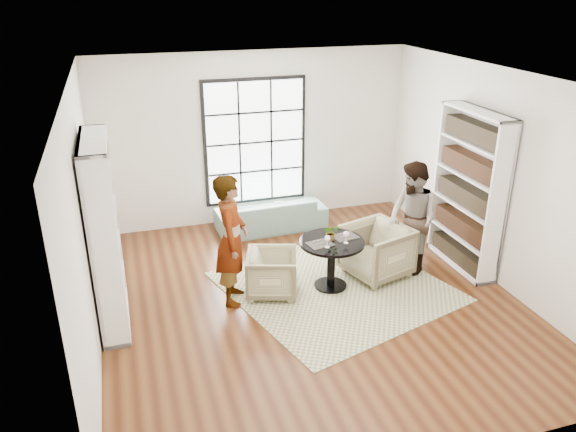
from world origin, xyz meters
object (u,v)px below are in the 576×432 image
object	(u,v)px
wine_glass_left	(327,239)
armchair_left	(272,273)
person_right	(412,219)
flower_centerpiece	(331,232)
armchair_right	(376,251)
wine_glass_right	(346,235)
pedestal_table	(331,254)
person_left	(232,240)
sofa	(271,214)

from	to	relation	value
wine_glass_left	armchair_left	bearing A→B (deg)	161.24
person_right	flower_centerpiece	xyz separation A→B (m)	(-1.31, -0.09, -0.01)
armchair_right	flower_centerpiece	distance (m)	0.88
person_right	wine_glass_right	distance (m)	1.18
pedestal_table	armchair_right	size ratio (longest dim) A/B	1.05
flower_centerpiece	armchair_right	bearing A→B (deg)	6.57
armchair_left	flower_centerpiece	bearing A→B (deg)	-74.30
pedestal_table	flower_centerpiece	size ratio (longest dim) A/B	4.14
armchair_right	wine_glass_left	distance (m)	1.05
person_left	wine_glass_left	bearing A→B (deg)	-83.95
wine_glass_right	flower_centerpiece	xyz separation A→B (m)	(-0.16, 0.16, -0.02)
pedestal_table	wine_glass_left	size ratio (longest dim) A/B	5.20
armchair_right	person_right	size ratio (longest dim) A/B	0.51
armchair_right	person_right	world-z (taller)	person_right
person_right	armchair_left	bearing A→B (deg)	-94.60
armchair_right	person_left	distance (m)	2.21
wine_glass_right	flower_centerpiece	distance (m)	0.23
wine_glass_left	flower_centerpiece	distance (m)	0.25
wine_glass_left	flower_centerpiece	bearing A→B (deg)	57.63
person_left	person_right	distance (m)	2.70
sofa	armchair_left	size ratio (longest dim) A/B	2.72
person_left	person_right	bearing A→B (deg)	-71.83
pedestal_table	wine_glass_left	bearing A→B (deg)	-128.84
person_left	armchair_left	bearing A→B (deg)	-73.11
armchair_left	person_right	distance (m)	2.22
wine_glass_right	flower_centerpiece	size ratio (longest dim) A/B	0.81
sofa	flower_centerpiece	distance (m)	2.26
armchair_left	armchair_right	bearing A→B (deg)	-70.34
pedestal_table	wine_glass_right	distance (m)	0.38
flower_centerpiece	person_right	bearing A→B (deg)	3.81
pedestal_table	person_left	size ratio (longest dim) A/B	0.50
wine_glass_right	person_left	bearing A→B (deg)	172.99
pedestal_table	flower_centerpiece	world-z (taller)	flower_centerpiece
flower_centerpiece	armchair_left	bearing A→B (deg)	178.21
sofa	armchair_right	distance (m)	2.32
sofa	person_left	distance (m)	2.50
armchair_left	wine_glass_right	size ratio (longest dim) A/B	3.90
pedestal_table	person_right	distance (m)	1.35
wine_glass_right	armchair_left	bearing A→B (deg)	169.23
armchair_left	wine_glass_left	size ratio (longest dim) A/B	3.97
armchair_right	person_right	distance (m)	0.71
person_left	wine_glass_right	distance (m)	1.57
pedestal_table	person_left	bearing A→B (deg)	176.91
person_right	wine_glass_left	world-z (taller)	person_right
armchair_left	wine_glass_left	world-z (taller)	wine_glass_left
person_left	wine_glass_right	size ratio (longest dim) A/B	10.14
pedestal_table	sofa	bearing A→B (deg)	96.84
pedestal_table	person_right	world-z (taller)	person_right
pedestal_table	person_right	xyz separation A→B (m)	(1.31, 0.14, 0.32)
pedestal_table	armchair_left	world-z (taller)	pedestal_table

